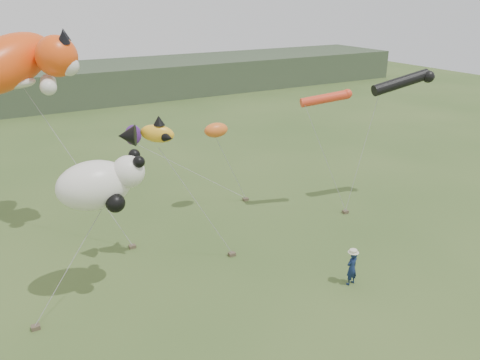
{
  "coord_description": "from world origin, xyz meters",
  "views": [
    {
      "loc": [
        -10.78,
        -14.03,
        11.91
      ],
      "look_at": [
        -1.24,
        3.0,
        4.18
      ],
      "focal_mm": 35.0,
      "sensor_mm": 36.0,
      "label": 1
    }
  ],
  "objects": [
    {
      "name": "sandbag_anchors",
      "position": [
        -1.6,
        5.29,
        0.08
      ],
      "size": [
        17.56,
        6.8,
        0.17
      ],
      "color": "brown",
      "rests_on": "ground"
    },
    {
      "name": "panda_kite",
      "position": [
        -7.29,
        3.36,
        5.08
      ],
      "size": [
        3.42,
        2.21,
        2.12
      ],
      "color": "white",
      "rests_on": "ground"
    },
    {
      "name": "festival_attendant",
      "position": [
        2.08,
        -1.09,
        0.81
      ],
      "size": [
        0.64,
        0.46,
        1.63
      ],
      "primitive_type": "imported",
      "rotation": [
        0.0,
        0.0,
        3.27
      ],
      "color": "#122045",
      "rests_on": "ground"
    },
    {
      "name": "headland",
      "position": [
        -3.11,
        44.69,
        1.92
      ],
      "size": [
        90.0,
        13.0,
        4.0
      ],
      "color": "#2D3D28",
      "rests_on": "ground"
    },
    {
      "name": "fish_kite",
      "position": [
        -4.86,
        4.73,
        6.41
      ],
      "size": [
        2.6,
        1.69,
        1.27
      ],
      "color": "yellow",
      "rests_on": "ground"
    },
    {
      "name": "ground",
      "position": [
        0.0,
        0.0,
        0.0
      ],
      "size": [
        120.0,
        120.0,
        0.0
      ],
      "primitive_type": "plane",
      "color": "#385123",
      "rests_on": "ground"
    },
    {
      "name": "cat_kite",
      "position": [
        -8.94,
        10.85,
        8.94
      ],
      "size": [
        6.98,
        4.94,
        3.8
      ],
      "color": "#F74D11",
      "rests_on": "ground"
    },
    {
      "name": "misc_kites",
      "position": [
        -1.32,
        10.32,
        4.61
      ],
      "size": [
        4.83,
        4.49,
        1.74
      ],
      "color": "orange",
      "rests_on": "ground"
    },
    {
      "name": "tube_kites",
      "position": [
        9.02,
        4.98,
        7.16
      ],
      "size": [
        7.92,
        2.53,
        1.77
      ],
      "color": "black",
      "rests_on": "ground"
    }
  ]
}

